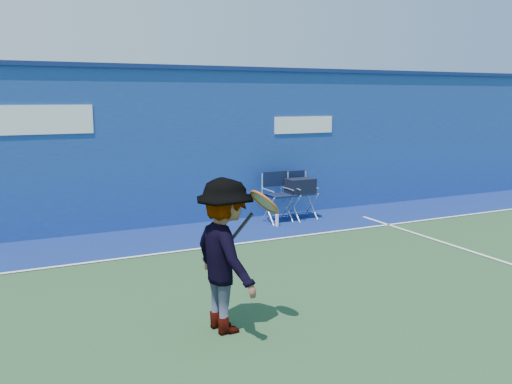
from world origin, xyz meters
name	(u,v)px	position (x,y,z in m)	size (l,w,h in m)	color
ground	(250,329)	(0.00, 0.00, 0.00)	(80.00, 80.00, 0.00)	#254526
stadium_wall	(133,147)	(0.00, 5.20, 1.55)	(24.00, 0.50, 3.08)	navy
out_of_bounds_strip	(151,240)	(0.00, 4.10, 0.00)	(24.00, 1.80, 0.01)	navy
court_lines	(228,309)	(0.00, 0.60, 0.01)	(24.00, 12.00, 0.01)	white
directors_chair_left	(281,206)	(2.75, 4.42, 0.31)	(0.59, 0.53, 0.99)	silver
directors_chair_right	(299,199)	(3.22, 4.49, 0.40)	(0.58, 0.52, 0.97)	silver
water_bottle	(277,220)	(2.48, 4.07, 0.12)	(0.07, 0.07, 0.24)	white
tennis_player	(226,255)	(-0.23, 0.11, 0.83)	(0.91, 1.12, 1.66)	#EA4738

